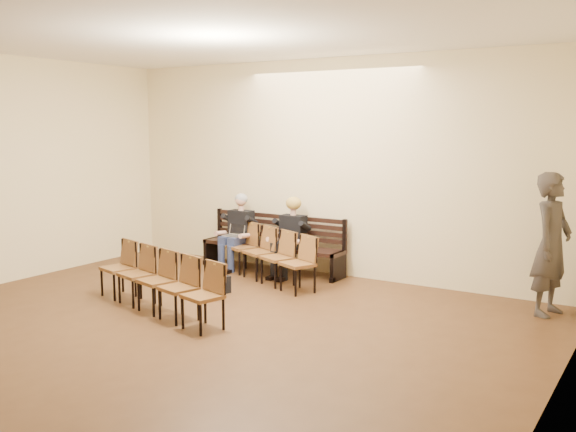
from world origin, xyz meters
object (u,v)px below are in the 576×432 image
seated_man (238,233)px  chair_row_front (268,255)px  bag (218,284)px  passerby (552,234)px  bench (272,258)px  seated_woman (290,240)px  laptop (233,237)px  chair_row_back (157,281)px  water_bottle (290,245)px

seated_man → chair_row_front: seated_man is taller
bag → passerby: size_ratio=0.16×
seated_man → passerby: passerby is taller
bench → seated_woman: 0.58m
bench → seated_man: 0.74m
laptop → chair_row_front: size_ratio=0.15×
seated_woman → chair_row_back: size_ratio=0.47×
water_bottle → chair_row_front: bearing=-130.8°
bag → chair_row_front: size_ratio=0.17×
bench → water_bottle: bearing=-33.2°
water_bottle → chair_row_front: (-0.23, -0.26, -0.14)m
passerby → chair_row_front: 4.14m
chair_row_front → chair_row_back: 2.17m
seated_man → chair_row_back: 2.76m
passerby → chair_row_back: (-4.40, -2.57, -0.66)m
water_bottle → bench: bearing=146.8°
seated_man → passerby: (5.05, -0.10, 0.45)m
seated_man → chair_row_back: seated_man is taller
seated_man → chair_row_front: 1.13m
laptop → bag: size_ratio=0.92×
bench → chair_row_back: bearing=-89.4°
seated_man → water_bottle: seated_man is taller
bag → chair_row_back: 1.25m
laptop → passerby: 5.06m
chair_row_front → laptop: bearing=-177.1°
seated_man → laptop: 0.17m
bench → seated_man: bearing=-169.0°
bench → chair_row_back: chair_row_back is taller
bench → water_bottle: water_bottle is taller
bag → chair_row_front: (0.27, 0.93, 0.29)m
seated_man → chair_row_back: (0.64, -2.67, -0.21)m
bench → seated_woman: (0.44, -0.12, 0.36)m
bag → seated_man: bearing=116.0°
bag → chair_row_front: bearing=73.9°
seated_woman → bag: (-0.34, -1.46, -0.46)m
laptop → bag: (0.69, -1.29, -0.44)m
passerby → chair_row_back: passerby is taller
water_bottle → passerby: bearing=2.4°
bench → laptop: 0.75m
passerby → chair_row_front: bearing=109.6°
chair_row_front → water_bottle: bearing=72.9°
bench → passerby: size_ratio=1.22×
seated_man → water_bottle: bearing=-12.4°
passerby → chair_row_front: passerby is taller
seated_man → bag: bearing=-64.0°
bag → water_bottle: bearing=67.4°
laptop → chair_row_back: bearing=-63.2°
laptop → water_bottle: bearing=7.8°
bag → passerby: passerby is taller
laptop → chair_row_back: chair_row_back is taller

